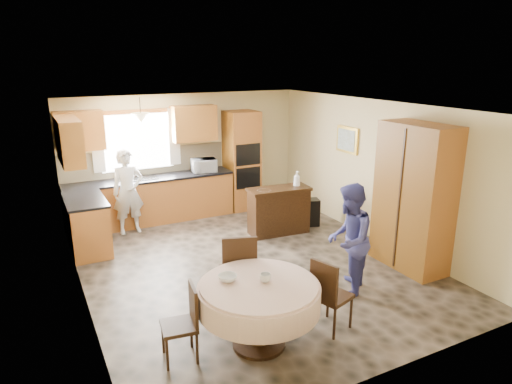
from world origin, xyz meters
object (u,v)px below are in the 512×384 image
object	(u,v)px
oven_tower	(242,161)
cupboard	(414,197)
chair_left	(185,319)
person_dining	(349,240)
chair_right	(328,292)
dining_table	(259,298)
chair_back	(239,269)
sideboard	(279,212)
person_sink	(128,192)

from	to	relation	value
oven_tower	cupboard	size ratio (longest dim) A/B	0.94
chair_left	person_dining	distance (m)	2.53
chair_left	chair_right	world-z (taller)	chair_right
dining_table	oven_tower	bearing A→B (deg)	66.50
dining_table	chair_back	xyz separation A→B (m)	(0.13, 0.80, -0.02)
chair_back	oven_tower	bearing A→B (deg)	-98.22
oven_tower	chair_back	distance (m)	4.32
cupboard	chair_left	xyz separation A→B (m)	(-3.90, -0.61, -0.66)
sideboard	chair_left	xyz separation A→B (m)	(-2.78, -2.79, 0.06)
sideboard	person_dining	xyz separation A→B (m)	(-0.30, -2.42, 0.38)
sideboard	chair_right	world-z (taller)	chair_right
chair_right	cupboard	bearing A→B (deg)	-86.00
oven_tower	person_sink	bearing A→B (deg)	-171.24
chair_right	person_dining	xyz separation A→B (m)	(0.80, 0.66, 0.28)
chair_back	person_sink	size ratio (longest dim) A/B	0.67
sideboard	cupboard	size ratio (longest dim) A/B	0.51
chair_left	chair_right	bearing A→B (deg)	88.78
chair_left	sideboard	bearing A→B (deg)	143.40
chair_left	person_dining	size ratio (longest dim) A/B	0.54
chair_left	person_sink	xyz separation A→B (m)	(0.30, 4.09, 0.32)
sideboard	chair_left	world-z (taller)	chair_left
chair_left	oven_tower	bearing A→B (deg)	156.04
dining_table	chair_left	size ratio (longest dim) A/B	1.60
chair_back	chair_right	distance (m)	1.18
cupboard	chair_right	distance (m)	2.47
oven_tower	person_dining	distance (m)	4.13
oven_tower	chair_left	bearing A→B (deg)	-122.29
person_dining	oven_tower	bearing A→B (deg)	-137.73
chair_right	person_sink	bearing A→B (deg)	-0.50
person_sink	cupboard	bearing A→B (deg)	-47.14
dining_table	chair_back	world-z (taller)	chair_back
sideboard	dining_table	bearing A→B (deg)	-118.79
oven_tower	cupboard	world-z (taller)	cupboard
person_sink	person_dining	bearing A→B (deg)	-62.75
oven_tower	person_dining	size ratio (longest dim) A/B	1.34
person_dining	sideboard	bearing A→B (deg)	-139.91
oven_tower	person_sink	distance (m)	2.57
sideboard	oven_tower	bearing A→B (deg)	93.15
sideboard	dining_table	world-z (taller)	sideboard
person_sink	chair_back	bearing A→B (deg)	-82.71
chair_back	chair_right	xyz separation A→B (m)	(0.74, -0.92, -0.08)
dining_table	chair_left	bearing A→B (deg)	168.00
chair_back	chair_left	bearing A→B (deg)	51.95
sideboard	dining_table	distance (m)	3.56
dining_table	person_sink	distance (m)	4.30
person_sink	person_dining	world-z (taller)	person_sink
oven_tower	chair_back	world-z (taller)	oven_tower
oven_tower	dining_table	size ratio (longest dim) A/B	1.54
person_dining	person_sink	bearing A→B (deg)	-102.50
chair_right	person_sink	distance (m)	4.60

